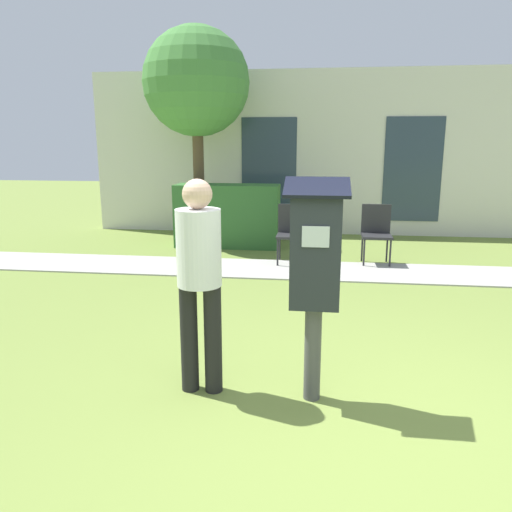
# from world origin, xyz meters

# --- Properties ---
(ground_plane) EXTENTS (40.00, 40.00, 0.00)m
(ground_plane) POSITION_xyz_m (0.00, 0.00, 0.00)
(ground_plane) COLOR olive
(sidewalk) EXTENTS (12.00, 1.10, 0.02)m
(sidewalk) POSITION_xyz_m (0.00, 4.19, 0.01)
(sidewalk) COLOR #A3A099
(sidewalk) RESTS_ON ground
(building_facade) EXTENTS (10.00, 0.26, 3.20)m
(building_facade) POSITION_xyz_m (0.00, 7.36, 1.60)
(building_facade) COLOR silver
(building_facade) RESTS_ON ground
(parking_meter) EXTENTS (0.44, 0.31, 1.59)m
(parking_meter) POSITION_xyz_m (-0.38, 0.49, 1.02)
(parking_meter) COLOR #4C4C4C
(parking_meter) RESTS_ON ground
(person_standing) EXTENTS (0.32, 0.32, 1.58)m
(person_standing) POSITION_xyz_m (-1.20, 0.51, 0.93)
(person_standing) COLOR black
(person_standing) RESTS_ON ground
(outdoor_chair_left) EXTENTS (0.44, 0.44, 0.90)m
(outdoor_chair_left) POSITION_xyz_m (-0.77, 4.65, 0.53)
(outdoor_chair_left) COLOR #262628
(outdoor_chair_left) RESTS_ON ground
(outdoor_chair_middle) EXTENTS (0.44, 0.44, 0.90)m
(outdoor_chair_middle) POSITION_xyz_m (0.50, 4.81, 0.53)
(outdoor_chair_middle) COLOR #262628
(outdoor_chair_middle) RESTS_ON ground
(hedge_row) EXTENTS (1.82, 0.60, 1.10)m
(hedge_row) POSITION_xyz_m (-1.98, 5.77, 0.55)
(hedge_row) COLOR #33662D
(hedge_row) RESTS_ON ground
(tree) EXTENTS (1.90, 1.90, 3.82)m
(tree) POSITION_xyz_m (-2.59, 6.22, 2.84)
(tree) COLOR brown
(tree) RESTS_ON ground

